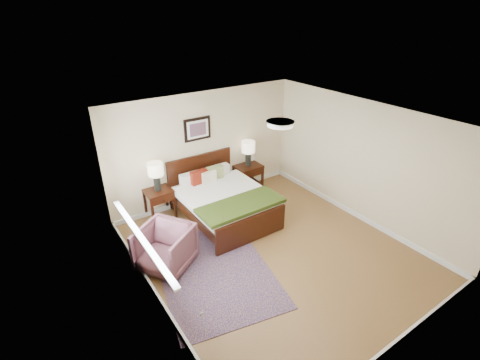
% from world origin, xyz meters
% --- Properties ---
extents(floor, '(5.00, 5.00, 0.00)m').
position_xyz_m(floor, '(0.00, 0.00, 0.00)').
color(floor, brown).
rests_on(floor, ground).
extents(back_wall, '(4.50, 0.04, 2.50)m').
position_xyz_m(back_wall, '(0.00, 2.50, 1.25)').
color(back_wall, beige).
rests_on(back_wall, ground).
extents(front_wall, '(4.50, 0.04, 2.50)m').
position_xyz_m(front_wall, '(0.00, -2.50, 1.25)').
color(front_wall, beige).
rests_on(front_wall, ground).
extents(left_wall, '(0.04, 5.00, 2.50)m').
position_xyz_m(left_wall, '(-2.25, 0.00, 1.25)').
color(left_wall, beige).
rests_on(left_wall, ground).
extents(right_wall, '(0.04, 5.00, 2.50)m').
position_xyz_m(right_wall, '(2.25, 0.00, 1.25)').
color(right_wall, beige).
rests_on(right_wall, ground).
extents(ceiling, '(4.50, 5.00, 0.02)m').
position_xyz_m(ceiling, '(0.00, 0.00, 2.50)').
color(ceiling, white).
rests_on(ceiling, back_wall).
extents(window, '(0.11, 2.72, 1.32)m').
position_xyz_m(window, '(-2.20, 0.70, 1.38)').
color(window, silver).
rests_on(window, left_wall).
extents(door, '(0.06, 1.00, 2.18)m').
position_xyz_m(door, '(-2.23, -1.75, 1.07)').
color(door, silver).
rests_on(door, ground).
extents(ceil_fixture, '(0.44, 0.44, 0.08)m').
position_xyz_m(ceil_fixture, '(0.00, 0.00, 2.47)').
color(ceil_fixture, white).
rests_on(ceil_fixture, ceiling).
extents(bed, '(1.71, 2.06, 1.11)m').
position_xyz_m(bed, '(-0.17, 1.49, 0.51)').
color(bed, black).
rests_on(bed, ground).
extents(wall_art, '(0.62, 0.05, 0.50)m').
position_xyz_m(wall_art, '(-0.17, 2.47, 1.72)').
color(wall_art, black).
rests_on(wall_art, back_wall).
extents(nightstand_left, '(0.55, 0.50, 0.66)m').
position_xyz_m(nightstand_left, '(-1.26, 2.25, 0.53)').
color(nightstand_left, black).
rests_on(nightstand_left, ground).
extents(nightstand_right, '(0.63, 0.48, 0.63)m').
position_xyz_m(nightstand_right, '(1.03, 2.26, 0.39)').
color(nightstand_right, black).
rests_on(nightstand_right, ground).
extents(lamp_left, '(0.32, 0.32, 0.61)m').
position_xyz_m(lamp_left, '(-1.26, 2.27, 1.08)').
color(lamp_left, black).
rests_on(lamp_left, nightstand_left).
extents(lamp_right, '(0.32, 0.32, 0.61)m').
position_xyz_m(lamp_right, '(1.03, 2.27, 1.05)').
color(lamp_right, black).
rests_on(lamp_right, nightstand_right).
extents(armchair, '(1.17, 1.17, 0.78)m').
position_xyz_m(armchair, '(-1.80, 0.73, 0.39)').
color(armchair, brown).
rests_on(armchair, ground).
extents(rug_persian, '(2.28, 2.85, 0.01)m').
position_xyz_m(rug_persian, '(-1.18, 0.15, 0.01)').
color(rug_persian, '#0D1145').
rests_on(rug_persian, ground).
extents(rug_navy, '(1.02, 1.26, 0.01)m').
position_xyz_m(rug_navy, '(0.90, 1.62, 0.01)').
color(rug_navy, black).
rests_on(rug_navy, ground).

